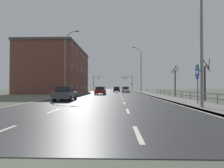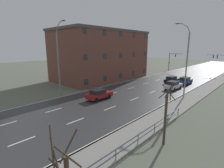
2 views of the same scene
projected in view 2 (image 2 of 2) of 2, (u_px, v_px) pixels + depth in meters
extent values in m
cube|color=#5B6051|center=(162.00, 83.00, 37.15)|extent=(160.00, 160.00, 0.12)
cube|color=#303033|center=(183.00, 76.00, 45.70)|extent=(14.00, 120.00, 0.02)
cube|color=beige|center=(5.00, 124.00, 17.44)|extent=(0.16, 2.20, 0.01)
cube|color=beige|center=(54.00, 110.00, 21.29)|extent=(0.16, 2.20, 0.01)
cube|color=beige|center=(87.00, 100.00, 25.14)|extent=(0.16, 2.20, 0.01)
cube|color=beige|center=(112.00, 93.00, 28.99)|extent=(0.16, 2.20, 0.01)
cube|color=beige|center=(131.00, 88.00, 32.84)|extent=(0.16, 2.20, 0.01)
cube|color=beige|center=(146.00, 83.00, 36.69)|extent=(0.16, 2.20, 0.01)
cube|color=beige|center=(158.00, 80.00, 40.54)|extent=(0.16, 2.20, 0.01)
cube|color=beige|center=(168.00, 77.00, 44.40)|extent=(0.16, 2.20, 0.01)
cube|color=beige|center=(176.00, 75.00, 48.25)|extent=(0.16, 2.20, 0.01)
cube|color=beige|center=(184.00, 73.00, 52.10)|extent=(0.16, 2.20, 0.01)
cube|color=beige|center=(190.00, 71.00, 55.95)|extent=(0.16, 2.20, 0.01)
cube|color=beige|center=(195.00, 69.00, 59.80)|extent=(0.16, 2.20, 0.01)
cube|color=beige|center=(200.00, 68.00, 63.65)|extent=(0.16, 2.20, 0.01)
cube|color=beige|center=(204.00, 67.00, 67.50)|extent=(0.16, 2.20, 0.01)
cube|color=beige|center=(208.00, 66.00, 71.35)|extent=(0.16, 2.20, 0.01)
cube|color=beige|center=(211.00, 65.00, 75.20)|extent=(0.16, 2.20, 0.01)
cube|color=beige|center=(214.00, 64.00, 79.05)|extent=(0.16, 2.20, 0.01)
cube|color=beige|center=(217.00, 63.00, 82.90)|extent=(0.16, 2.20, 0.01)
cube|color=beige|center=(220.00, 62.00, 86.76)|extent=(0.16, 2.20, 0.01)
cube|color=beige|center=(22.00, 141.00, 14.33)|extent=(0.16, 2.20, 0.01)
cube|color=beige|center=(75.00, 121.00, 18.18)|extent=(0.16, 2.20, 0.01)
cube|color=beige|center=(110.00, 108.00, 22.03)|extent=(0.16, 2.20, 0.01)
cube|color=beige|center=(134.00, 99.00, 25.88)|extent=(0.16, 2.20, 0.01)
cube|color=beige|center=(152.00, 92.00, 29.73)|extent=(0.16, 2.20, 0.01)
cube|color=beige|center=(166.00, 87.00, 33.58)|extent=(0.16, 2.20, 0.01)
cube|color=beige|center=(177.00, 83.00, 37.43)|extent=(0.16, 2.20, 0.01)
cube|color=beige|center=(186.00, 79.00, 41.28)|extent=(0.16, 2.20, 0.01)
cube|color=beige|center=(194.00, 77.00, 45.14)|extent=(0.16, 2.20, 0.01)
cube|color=beige|center=(200.00, 74.00, 48.99)|extent=(0.16, 2.20, 0.01)
cube|color=beige|center=(205.00, 72.00, 52.84)|extent=(0.16, 2.20, 0.01)
cube|color=beige|center=(210.00, 70.00, 56.69)|extent=(0.16, 2.20, 0.01)
cube|color=beige|center=(214.00, 69.00, 60.54)|extent=(0.16, 2.20, 0.01)
cube|color=beige|center=(218.00, 68.00, 64.39)|extent=(0.16, 2.20, 0.01)
cube|color=beige|center=(221.00, 66.00, 68.24)|extent=(0.16, 2.20, 0.01)
cube|color=beige|center=(223.00, 65.00, 72.09)|extent=(0.16, 2.20, 0.01)
cube|color=beige|center=(211.00, 80.00, 41.13)|extent=(0.16, 120.00, 0.01)
cube|color=beige|center=(160.00, 74.00, 50.26)|extent=(0.16, 120.00, 0.01)
cube|color=gray|center=(219.00, 80.00, 40.02)|extent=(3.00, 120.00, 0.12)
cube|color=slate|center=(212.00, 79.00, 40.96)|extent=(0.16, 120.00, 0.12)
cylinder|color=#515459|center=(116.00, 155.00, 11.72)|extent=(0.07, 0.07, 1.00)
cylinder|color=#515459|center=(138.00, 140.00, 13.64)|extent=(0.07, 0.07, 1.00)
cylinder|color=#515459|center=(155.00, 128.00, 15.56)|extent=(0.07, 0.07, 1.00)
cylinder|color=#515459|center=(168.00, 119.00, 17.48)|extent=(0.07, 0.07, 1.00)
cylinder|color=#515459|center=(178.00, 112.00, 19.40)|extent=(0.07, 0.07, 1.00)
cylinder|color=slate|center=(186.00, 66.00, 25.42)|extent=(0.20, 0.20, 9.87)
cylinder|color=slate|center=(189.00, 30.00, 24.39)|extent=(0.46, 0.11, 0.82)
cylinder|color=slate|center=(185.00, 25.00, 24.60)|extent=(0.76, 0.11, 0.58)
cylinder|color=slate|center=(180.00, 24.00, 25.05)|extent=(0.86, 0.11, 0.26)
cube|color=#333335|center=(177.00, 24.00, 25.32)|extent=(0.56, 0.24, 0.12)
cylinder|color=slate|center=(59.00, 66.00, 26.61)|extent=(0.20, 0.20, 9.87)
cylinder|color=slate|center=(57.00, 30.00, 25.31)|extent=(0.52, 0.11, 0.94)
cylinder|color=slate|center=(59.00, 24.00, 24.74)|extent=(0.87, 0.11, 0.66)
cylinder|color=slate|center=(62.00, 21.00, 24.06)|extent=(0.99, 0.11, 0.28)
cube|color=#333335|center=(63.00, 21.00, 23.73)|extent=(0.56, 0.24, 0.12)
cylinder|color=#38383A|center=(217.00, 55.00, 47.46)|extent=(5.00, 0.12, 0.12)
cube|color=black|center=(217.00, 57.00, 47.41)|extent=(0.20, 0.28, 0.80)
sphere|color=#2D2D2D|center=(217.00, 56.00, 47.25)|extent=(0.14, 0.14, 0.14)
sphere|color=#2D2D2D|center=(217.00, 57.00, 47.31)|extent=(0.14, 0.14, 0.14)
sphere|color=green|center=(217.00, 58.00, 47.36)|extent=(0.14, 0.14, 0.14)
cube|color=black|center=(213.00, 57.00, 48.08)|extent=(0.20, 0.28, 0.80)
sphere|color=#2D2D2D|center=(213.00, 56.00, 47.92)|extent=(0.14, 0.14, 0.14)
sphere|color=#2D2D2D|center=(213.00, 57.00, 47.97)|extent=(0.14, 0.14, 0.14)
sphere|color=green|center=(213.00, 58.00, 48.03)|extent=(0.14, 0.14, 0.14)
cylinder|color=#38383A|center=(169.00, 62.00, 56.13)|extent=(0.18, 0.18, 5.87)
cylinder|color=#38383A|center=(176.00, 54.00, 54.06)|extent=(4.44, 0.12, 0.12)
cube|color=black|center=(175.00, 55.00, 54.33)|extent=(0.20, 0.28, 0.80)
sphere|color=#2D2D2D|center=(175.00, 55.00, 54.17)|extent=(0.14, 0.14, 0.14)
sphere|color=#F2AD19|center=(175.00, 55.00, 54.22)|extent=(0.14, 0.14, 0.14)
sphere|color=#2D2D2D|center=(175.00, 56.00, 54.28)|extent=(0.14, 0.14, 0.14)
cube|color=black|center=(170.00, 63.00, 56.02)|extent=(0.18, 0.12, 0.32)
cube|color=navy|center=(185.00, 81.00, 35.95)|extent=(1.80, 4.12, 0.64)
cube|color=black|center=(185.00, 79.00, 35.63)|extent=(1.58, 2.02, 0.60)
cube|color=slate|center=(187.00, 78.00, 36.32)|extent=(1.40, 0.09, 0.51)
cylinder|color=black|center=(191.00, 82.00, 36.40)|extent=(0.23, 0.66, 0.66)
cylinder|color=black|center=(183.00, 81.00, 37.46)|extent=(0.23, 0.66, 0.66)
cylinder|color=black|center=(187.00, 84.00, 34.57)|extent=(0.23, 0.66, 0.66)
cylinder|color=black|center=(179.00, 83.00, 35.63)|extent=(0.23, 0.66, 0.66)
cube|color=red|center=(178.00, 82.00, 34.92)|extent=(0.16, 0.04, 0.14)
cube|color=red|center=(185.00, 83.00, 34.05)|extent=(0.16, 0.04, 0.14)
cube|color=black|center=(172.00, 80.00, 36.89)|extent=(1.88, 4.15, 0.64)
cube|color=black|center=(171.00, 78.00, 36.58)|extent=(1.62, 2.04, 0.60)
cube|color=slate|center=(173.00, 77.00, 37.25)|extent=(1.41, 0.12, 0.51)
cylinder|color=black|center=(178.00, 81.00, 37.29)|extent=(0.24, 0.67, 0.66)
cylinder|color=black|center=(171.00, 80.00, 38.40)|extent=(0.24, 0.67, 0.66)
cylinder|color=black|center=(173.00, 83.00, 35.52)|extent=(0.24, 0.67, 0.66)
cylinder|color=black|center=(165.00, 82.00, 36.63)|extent=(0.24, 0.67, 0.66)
cube|color=red|center=(164.00, 81.00, 35.93)|extent=(0.16, 0.04, 0.14)
cube|color=red|center=(170.00, 82.00, 35.03)|extent=(0.16, 0.04, 0.14)
cube|color=silver|center=(173.00, 86.00, 31.77)|extent=(1.95, 4.18, 0.64)
cube|color=black|center=(173.00, 83.00, 31.47)|extent=(1.65, 2.07, 0.60)
cube|color=slate|center=(175.00, 82.00, 32.12)|extent=(1.41, 0.14, 0.51)
cylinder|color=black|center=(180.00, 87.00, 32.14)|extent=(0.25, 0.67, 0.66)
cylinder|color=black|center=(172.00, 86.00, 33.28)|extent=(0.25, 0.67, 0.66)
cylinder|color=black|center=(174.00, 89.00, 30.41)|extent=(0.25, 0.67, 0.66)
cylinder|color=black|center=(166.00, 88.00, 31.54)|extent=(0.25, 0.67, 0.66)
cube|color=red|center=(165.00, 87.00, 30.85)|extent=(0.16, 0.05, 0.14)
cube|color=red|center=(171.00, 88.00, 29.93)|extent=(0.16, 0.05, 0.14)
cube|color=maroon|center=(99.00, 95.00, 25.70)|extent=(1.94, 4.18, 0.64)
cube|color=black|center=(98.00, 91.00, 25.40)|extent=(1.65, 2.07, 0.60)
cube|color=slate|center=(103.00, 90.00, 26.05)|extent=(1.41, 0.14, 0.51)
cylinder|color=black|center=(109.00, 96.00, 26.08)|extent=(0.25, 0.67, 0.66)
cylinder|color=black|center=(102.00, 94.00, 27.21)|extent=(0.25, 0.67, 0.66)
cylinder|color=black|center=(96.00, 100.00, 24.34)|extent=(0.25, 0.67, 0.66)
cylinder|color=black|center=(89.00, 98.00, 25.47)|extent=(0.25, 0.67, 0.66)
cube|color=red|center=(86.00, 97.00, 24.78)|extent=(0.16, 0.05, 0.14)
cube|color=red|center=(91.00, 99.00, 23.86)|extent=(0.16, 0.05, 0.14)
cube|color=brown|center=(101.00, 56.00, 41.76)|extent=(12.51, 22.15, 11.16)
cube|color=#4C4742|center=(101.00, 31.00, 40.50)|extent=(12.76, 22.59, 0.50)
cube|color=#282D38|center=(86.00, 82.00, 31.45)|extent=(0.04, 0.90, 1.10)
cube|color=#282D38|center=(105.00, 79.00, 34.97)|extent=(0.04, 0.90, 1.10)
cube|color=#282D38|center=(121.00, 76.00, 38.49)|extent=(0.04, 0.90, 1.10)
cube|color=#282D38|center=(133.00, 73.00, 42.01)|extent=(0.04, 0.90, 1.10)
cube|color=#282D38|center=(144.00, 71.00, 45.53)|extent=(0.04, 0.90, 1.10)
cube|color=#282D38|center=(85.00, 57.00, 30.45)|extent=(0.04, 0.90, 1.10)
cube|color=#282D38|center=(105.00, 56.00, 33.97)|extent=(0.04, 0.90, 1.10)
cube|color=#282D38|center=(121.00, 55.00, 37.49)|extent=(0.04, 0.90, 1.10)
cube|color=#282D38|center=(134.00, 55.00, 41.02)|extent=(0.04, 0.90, 1.10)
cube|color=#282D38|center=(145.00, 54.00, 44.54)|extent=(0.04, 0.90, 1.10)
cube|color=#282D38|center=(85.00, 31.00, 29.46)|extent=(0.04, 0.90, 1.10)
cube|color=#282D38|center=(105.00, 32.00, 32.98)|extent=(0.04, 0.90, 1.10)
cube|color=#282D38|center=(121.00, 34.00, 36.50)|extent=(0.04, 0.90, 1.10)
cube|color=#282D38|center=(134.00, 35.00, 40.02)|extent=(0.04, 0.90, 1.10)
cube|color=#282D38|center=(146.00, 36.00, 43.54)|extent=(0.04, 0.90, 1.10)
cylinder|color=#423328|center=(69.00, 157.00, 5.85)|extent=(0.31, 0.91, 1.20)
cylinder|color=#423328|center=(52.00, 150.00, 6.01)|extent=(0.89, 0.41, 1.60)
cylinder|color=#423328|center=(54.00, 154.00, 5.98)|extent=(0.84, 0.22, 0.98)
cylinder|color=#423328|center=(68.00, 146.00, 6.62)|extent=(0.63, 0.59, 1.58)
cylinder|color=#423328|center=(165.00, 120.00, 13.46)|extent=(0.20, 0.20, 4.29)
cylinder|color=#423328|center=(169.00, 91.00, 13.17)|extent=(0.65, 0.10, 1.28)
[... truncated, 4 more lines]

